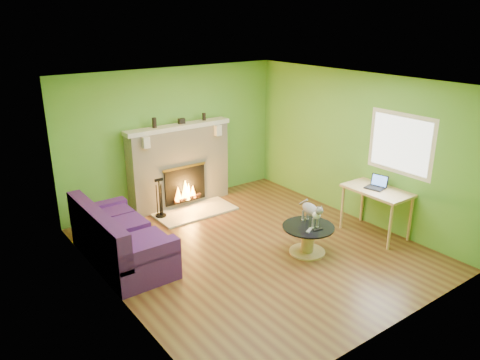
# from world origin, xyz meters

# --- Properties ---
(floor) EXTENTS (5.00, 5.00, 0.00)m
(floor) POSITION_xyz_m (0.00, 0.00, 0.00)
(floor) COLOR #572E18
(floor) RESTS_ON ground
(ceiling) EXTENTS (5.00, 5.00, 0.00)m
(ceiling) POSITION_xyz_m (0.00, 0.00, 2.60)
(ceiling) COLOR white
(ceiling) RESTS_ON wall_back
(wall_back) EXTENTS (5.00, 0.00, 5.00)m
(wall_back) POSITION_xyz_m (0.00, 2.50, 1.30)
(wall_back) COLOR #599932
(wall_back) RESTS_ON floor
(wall_front) EXTENTS (5.00, 0.00, 5.00)m
(wall_front) POSITION_xyz_m (0.00, -2.50, 1.30)
(wall_front) COLOR #599932
(wall_front) RESTS_ON floor
(wall_left) EXTENTS (0.00, 5.00, 5.00)m
(wall_left) POSITION_xyz_m (-2.25, 0.00, 1.30)
(wall_left) COLOR #599932
(wall_left) RESTS_ON floor
(wall_right) EXTENTS (0.00, 5.00, 5.00)m
(wall_right) POSITION_xyz_m (2.25, 0.00, 1.30)
(wall_right) COLOR #599932
(wall_right) RESTS_ON floor
(window_frame) EXTENTS (0.00, 1.20, 1.20)m
(window_frame) POSITION_xyz_m (2.24, -0.90, 1.55)
(window_frame) COLOR silver
(window_frame) RESTS_ON wall_right
(window_pane) EXTENTS (0.00, 1.06, 1.06)m
(window_pane) POSITION_xyz_m (2.23, -0.90, 1.55)
(window_pane) COLOR white
(window_pane) RESTS_ON wall_right
(fireplace) EXTENTS (2.10, 0.46, 1.58)m
(fireplace) POSITION_xyz_m (0.00, 2.32, 0.77)
(fireplace) COLOR beige
(fireplace) RESTS_ON floor
(hearth) EXTENTS (1.50, 0.75, 0.03)m
(hearth) POSITION_xyz_m (0.00, 1.80, 0.01)
(hearth) COLOR beige
(hearth) RESTS_ON floor
(mantel) EXTENTS (2.10, 0.28, 0.08)m
(mantel) POSITION_xyz_m (0.00, 2.30, 1.54)
(mantel) COLOR beige
(mantel) RESTS_ON fireplace
(sofa) EXTENTS (0.90, 1.98, 0.89)m
(sofa) POSITION_xyz_m (-1.86, 0.90, 0.34)
(sofa) COLOR #47185C
(sofa) RESTS_ON floor
(coffee_table) EXTENTS (0.80, 0.80, 0.45)m
(coffee_table) POSITION_xyz_m (0.58, -0.59, 0.26)
(coffee_table) COLOR tan
(coffee_table) RESTS_ON floor
(desk) EXTENTS (0.63, 1.09, 0.80)m
(desk) POSITION_xyz_m (1.95, -0.77, 0.71)
(desk) COLOR tan
(desk) RESTS_ON floor
(cat) EXTENTS (0.37, 0.66, 0.39)m
(cat) POSITION_xyz_m (0.66, -0.54, 0.64)
(cat) COLOR slate
(cat) RESTS_ON coffee_table
(remote_silver) EXTENTS (0.17, 0.11, 0.02)m
(remote_silver) POSITION_xyz_m (0.48, -0.71, 0.46)
(remote_silver) COLOR gray
(remote_silver) RESTS_ON coffee_table
(remote_black) EXTENTS (0.16, 0.06, 0.02)m
(remote_black) POSITION_xyz_m (0.60, -0.77, 0.46)
(remote_black) COLOR black
(remote_black) RESTS_ON coffee_table
(laptop) EXTENTS (0.31, 0.34, 0.22)m
(laptop) POSITION_xyz_m (1.93, -0.72, 0.91)
(laptop) COLOR black
(laptop) RESTS_ON desk
(fire_tools) EXTENTS (0.19, 0.19, 0.73)m
(fire_tools) POSITION_xyz_m (-0.63, 1.95, 0.39)
(fire_tools) COLOR black
(fire_tools) RESTS_ON hearth
(mantel_vase_left) EXTENTS (0.08, 0.08, 0.18)m
(mantel_vase_left) POSITION_xyz_m (-0.46, 2.33, 1.67)
(mantel_vase_left) COLOR black
(mantel_vase_left) RESTS_ON mantel
(mantel_vase_right) EXTENTS (0.07, 0.07, 0.14)m
(mantel_vase_right) POSITION_xyz_m (0.58, 2.33, 1.65)
(mantel_vase_right) COLOR black
(mantel_vase_right) RESTS_ON mantel
(mantel_box) EXTENTS (0.12, 0.08, 0.10)m
(mantel_box) POSITION_xyz_m (0.09, 2.33, 1.63)
(mantel_box) COLOR black
(mantel_box) RESTS_ON mantel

